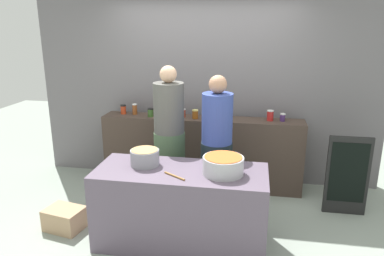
{
  "coord_description": "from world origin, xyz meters",
  "views": [
    {
      "loc": [
        0.68,
        -3.53,
        2.19
      ],
      "look_at": [
        0.0,
        0.35,
        1.05
      ],
      "focal_mm": 33.89,
      "sensor_mm": 36.0,
      "label": 1
    }
  ],
  "objects_px": {
    "preserve_jar_1": "(135,109)",
    "bread_crate": "(65,219)",
    "preserve_jar_10": "(283,117)",
    "preserve_jar_9": "(270,115)",
    "preserve_jar_2": "(151,113)",
    "cooking_pot_left": "(145,157)",
    "preserve_jar_7": "(207,115)",
    "preserve_jar_4": "(173,114)",
    "cooking_pot_center": "(223,165)",
    "wooden_spoon": "(175,176)",
    "preserve_jar_0": "(123,109)",
    "preserve_jar_8": "(219,113)",
    "cook_with_tongs": "(170,146)",
    "cook_in_cap": "(216,155)",
    "preserve_jar_3": "(164,110)",
    "preserve_jar_6": "(195,114)",
    "chalkboard_sign": "(347,176)",
    "preserve_jar_5": "(183,113)"
  },
  "relations": [
    {
      "from": "preserve_jar_8",
      "to": "cooking_pot_left",
      "type": "relative_size",
      "value": 0.48
    },
    {
      "from": "preserve_jar_1",
      "to": "chalkboard_sign",
      "type": "distance_m",
      "value": 2.84
    },
    {
      "from": "preserve_jar_1",
      "to": "cooking_pot_left",
      "type": "xyz_separation_m",
      "value": [
        0.56,
        -1.36,
        -0.17
      ]
    },
    {
      "from": "preserve_jar_1",
      "to": "bread_crate",
      "type": "bearing_deg",
      "value": -104.83
    },
    {
      "from": "preserve_jar_0",
      "to": "preserve_jar_7",
      "type": "bearing_deg",
      "value": -4.89
    },
    {
      "from": "preserve_jar_2",
      "to": "preserve_jar_6",
      "type": "height_order",
      "value": "preserve_jar_6"
    },
    {
      "from": "preserve_jar_2",
      "to": "preserve_jar_8",
      "type": "xyz_separation_m",
      "value": [
        0.92,
        0.07,
        0.01
      ]
    },
    {
      "from": "preserve_jar_0",
      "to": "cook_with_tongs",
      "type": "height_order",
      "value": "cook_with_tongs"
    },
    {
      "from": "preserve_jar_2",
      "to": "preserve_jar_3",
      "type": "bearing_deg",
      "value": 33.81
    },
    {
      "from": "preserve_jar_8",
      "to": "cooking_pot_center",
      "type": "distance_m",
      "value": 1.46
    },
    {
      "from": "cooking_pot_left",
      "to": "cooking_pot_center",
      "type": "xyz_separation_m",
      "value": [
        0.8,
        -0.09,
        0.0
      ]
    },
    {
      "from": "preserve_jar_6",
      "to": "cooking_pot_center",
      "type": "relative_size",
      "value": 0.31
    },
    {
      "from": "preserve_jar_2",
      "to": "cook_in_cap",
      "type": "height_order",
      "value": "cook_in_cap"
    },
    {
      "from": "preserve_jar_3",
      "to": "preserve_jar_7",
      "type": "distance_m",
      "value": 0.62
    },
    {
      "from": "preserve_jar_9",
      "to": "cooking_pot_left",
      "type": "height_order",
      "value": "preserve_jar_9"
    },
    {
      "from": "wooden_spoon",
      "to": "bread_crate",
      "type": "xyz_separation_m",
      "value": [
        -1.29,
        0.19,
        -0.69
      ]
    },
    {
      "from": "preserve_jar_2",
      "to": "preserve_jar_0",
      "type": "bearing_deg",
      "value": 168.64
    },
    {
      "from": "preserve_jar_2",
      "to": "cooking_pot_left",
      "type": "height_order",
      "value": "preserve_jar_2"
    },
    {
      "from": "preserve_jar_1",
      "to": "preserve_jar_9",
      "type": "bearing_deg",
      "value": -0.68
    },
    {
      "from": "preserve_jar_3",
      "to": "preserve_jar_6",
      "type": "relative_size",
      "value": 1.19
    },
    {
      "from": "preserve_jar_7",
      "to": "preserve_jar_9",
      "type": "bearing_deg",
      "value": 5.81
    },
    {
      "from": "preserve_jar_0",
      "to": "wooden_spoon",
      "type": "height_order",
      "value": "preserve_jar_0"
    },
    {
      "from": "preserve_jar_3",
      "to": "preserve_jar_9",
      "type": "distance_m",
      "value": 1.43
    },
    {
      "from": "preserve_jar_10",
      "to": "cook_with_tongs",
      "type": "distance_m",
      "value": 1.52
    },
    {
      "from": "preserve_jar_2",
      "to": "preserve_jar_8",
      "type": "relative_size",
      "value": 0.81
    },
    {
      "from": "preserve_jar_3",
      "to": "cooking_pot_left",
      "type": "bearing_deg",
      "value": -83.9
    },
    {
      "from": "preserve_jar_1",
      "to": "preserve_jar_4",
      "type": "height_order",
      "value": "preserve_jar_1"
    },
    {
      "from": "preserve_jar_4",
      "to": "preserve_jar_5",
      "type": "height_order",
      "value": "preserve_jar_5"
    },
    {
      "from": "preserve_jar_0",
      "to": "preserve_jar_8",
      "type": "bearing_deg",
      "value": -0.65
    },
    {
      "from": "preserve_jar_3",
      "to": "preserve_jar_2",
      "type": "bearing_deg",
      "value": -146.19
    },
    {
      "from": "preserve_jar_10",
      "to": "cooking_pot_center",
      "type": "relative_size",
      "value": 0.26
    },
    {
      "from": "preserve_jar_9",
      "to": "preserve_jar_3",
      "type": "bearing_deg",
      "value": 178.41
    },
    {
      "from": "cooking_pot_center",
      "to": "wooden_spoon",
      "type": "xyz_separation_m",
      "value": [
        -0.44,
        -0.15,
        -0.08
      ]
    },
    {
      "from": "cook_with_tongs",
      "to": "preserve_jar_4",
      "type": "bearing_deg",
      "value": 98.11
    },
    {
      "from": "preserve_jar_4",
      "to": "cooking_pot_center",
      "type": "relative_size",
      "value": 0.26
    },
    {
      "from": "preserve_jar_6",
      "to": "preserve_jar_0",
      "type": "bearing_deg",
      "value": 175.34
    },
    {
      "from": "preserve_jar_4",
      "to": "preserve_jar_7",
      "type": "height_order",
      "value": "preserve_jar_7"
    },
    {
      "from": "preserve_jar_1",
      "to": "wooden_spoon",
      "type": "relative_size",
      "value": 0.56
    },
    {
      "from": "preserve_jar_0",
      "to": "preserve_jar_4",
      "type": "xyz_separation_m",
      "value": [
        0.73,
        -0.08,
        -0.01
      ]
    },
    {
      "from": "preserve_jar_4",
      "to": "preserve_jar_7",
      "type": "xyz_separation_m",
      "value": [
        0.45,
        -0.02,
        0.0
      ]
    },
    {
      "from": "preserve_jar_1",
      "to": "cook_in_cap",
      "type": "bearing_deg",
      "value": -34.21
    },
    {
      "from": "preserve_jar_1",
      "to": "preserve_jar_10",
      "type": "xyz_separation_m",
      "value": [
        1.99,
        -0.02,
        -0.02
      ]
    },
    {
      "from": "cook_with_tongs",
      "to": "cook_in_cap",
      "type": "relative_size",
      "value": 1.04
    },
    {
      "from": "cook_in_cap",
      "to": "preserve_jar_8",
      "type": "bearing_deg",
      "value": 94.46
    },
    {
      "from": "preserve_jar_3",
      "to": "cook_with_tongs",
      "type": "bearing_deg",
      "value": -71.02
    },
    {
      "from": "preserve_jar_7",
      "to": "preserve_jar_8",
      "type": "relative_size",
      "value": 0.77
    },
    {
      "from": "preserve_jar_7",
      "to": "cook_with_tongs",
      "type": "distance_m",
      "value": 0.73
    },
    {
      "from": "cooking_pot_left",
      "to": "preserve_jar_4",
      "type": "bearing_deg",
      "value": 89.56
    },
    {
      "from": "preserve_jar_5",
      "to": "preserve_jar_6",
      "type": "distance_m",
      "value": 0.18
    },
    {
      "from": "cook_with_tongs",
      "to": "cook_in_cap",
      "type": "distance_m",
      "value": 0.6
    }
  ]
}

